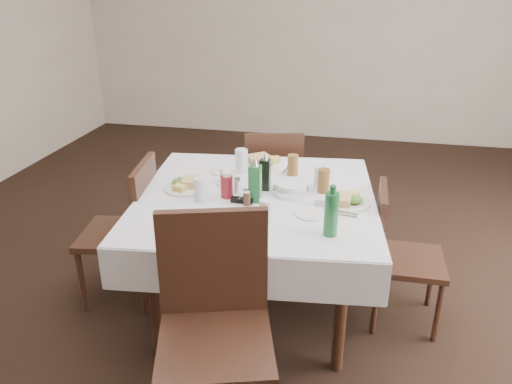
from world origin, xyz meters
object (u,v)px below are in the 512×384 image
at_px(oil_cruet_green, 255,182).
at_px(dining_table, 256,208).
at_px(chair_north, 273,179).
at_px(chair_south, 215,313).
at_px(chair_east, 395,248).
at_px(ketchup_bottle, 227,185).
at_px(coffee_mug, 227,176).
at_px(bread_basket, 291,188).
at_px(water_n, 241,161).
at_px(water_s, 266,211).
at_px(chair_west, 131,223).
at_px(water_e, 320,177).
at_px(water_w, 200,189).
at_px(green_bottle, 331,214).
at_px(oil_cruet_dark, 265,173).

bearing_deg(oil_cruet_green, dining_table, 98.66).
distance_m(dining_table, chair_north, 0.91).
distance_m(chair_south, chair_east, 1.21).
bearing_deg(ketchup_bottle, coffee_mug, 104.54).
bearing_deg(oil_cruet_green, bread_basket, 38.49).
relative_size(water_n, bread_basket, 0.72).
xyz_separation_m(chair_south, ketchup_bottle, (-0.15, 0.77, 0.26)).
bearing_deg(water_n, chair_north, 79.37).
height_order(chair_north, water_s, water_s).
distance_m(chair_south, oil_cruet_green, 0.81).
relative_size(chair_west, bread_basket, 4.49).
distance_m(chair_west, bread_basket, 1.00).
xyz_separation_m(chair_north, chair_south, (0.05, -1.72, 0.07)).
bearing_deg(chair_west, water_e, 11.23).
xyz_separation_m(water_w, bread_basket, (0.47, 0.19, -0.03)).
distance_m(chair_east, bread_basket, 0.69).
relative_size(chair_north, oil_cruet_green, 3.38).
bearing_deg(water_s, chair_east, 30.07).
bearing_deg(oil_cruet_green, green_bottle, -35.19).
xyz_separation_m(dining_table, green_bottle, (0.44, -0.38, 0.19)).
height_order(water_n, ketchup_bottle, ketchup_bottle).
distance_m(water_n, water_s, 0.71).
bearing_deg(water_e, chair_west, -168.77).
xyz_separation_m(bread_basket, oil_cruet_dark, (-0.15, 0.03, 0.07)).
height_order(water_n, water_w, water_n).
distance_m(water_e, coffee_mug, 0.54).
distance_m(chair_west, green_bottle, 1.31).
height_order(dining_table, water_n, water_n).
bearing_deg(coffee_mug, oil_cruet_green, -44.99).
height_order(oil_cruet_dark, oil_cruet_green, oil_cruet_green).
distance_m(water_n, ketchup_bottle, 0.39).
xyz_separation_m(coffee_mug, green_bottle, (0.64, -0.52, 0.07)).
bearing_deg(coffee_mug, dining_table, -33.90).
distance_m(dining_table, chair_west, 0.79).
bearing_deg(ketchup_bottle, water_n, 91.62).
bearing_deg(chair_west, coffee_mug, 16.31).
bearing_deg(chair_east, chair_south, -131.45).
bearing_deg(dining_table, ketchup_bottle, -158.72).
relative_size(chair_west, oil_cruet_dark, 3.92).
bearing_deg(chair_north, dining_table, -86.23).
bearing_deg(green_bottle, dining_table, 139.18).
distance_m(chair_west, coffee_mug, 0.66).
relative_size(chair_north, coffee_mug, 6.80).
bearing_deg(dining_table, chair_east, 5.43).
distance_m(chair_south, coffee_mug, 1.01).
distance_m(chair_east, green_bottle, 0.70).
height_order(water_s, oil_cruet_green, oil_cruet_green).
bearing_deg(water_w, water_e, 27.31).
bearing_deg(green_bottle, water_w, 160.80).
distance_m(water_n, water_w, 0.48).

